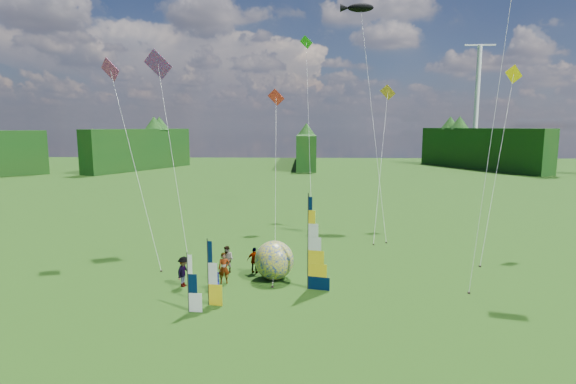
{
  "coord_description": "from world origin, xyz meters",
  "views": [
    {
      "loc": [
        0.01,
        -20.73,
        9.14
      ],
      "look_at": [
        -1.0,
        4.0,
        5.5
      ],
      "focal_mm": 28.0,
      "sensor_mm": 36.0,
      "label": 1
    }
  ],
  "objects_px": {
    "side_banner_left": "(208,273)",
    "spectator_c": "(184,272)",
    "spectator_b": "(227,259)",
    "spectator_d": "(255,261)",
    "side_banner_far": "(188,283)",
    "bol_inflatable": "(274,260)",
    "kite_whale": "(372,104)",
    "feather_banner_main": "(308,243)",
    "camp_chair": "(214,282)",
    "spectator_a": "(224,268)"
  },
  "relations": [
    {
      "from": "spectator_a",
      "to": "spectator_b",
      "type": "distance_m",
      "value": 1.99
    },
    {
      "from": "spectator_b",
      "to": "camp_chair",
      "type": "relative_size",
      "value": 1.65
    },
    {
      "from": "camp_chair",
      "to": "side_banner_far",
      "type": "bearing_deg",
      "value": -119.2
    },
    {
      "from": "side_banner_far",
      "to": "spectator_a",
      "type": "height_order",
      "value": "side_banner_far"
    },
    {
      "from": "side_banner_left",
      "to": "bol_inflatable",
      "type": "height_order",
      "value": "side_banner_left"
    },
    {
      "from": "side_banner_left",
      "to": "spectator_c",
      "type": "relative_size",
      "value": 1.94
    },
    {
      "from": "side_banner_left",
      "to": "camp_chair",
      "type": "height_order",
      "value": "side_banner_left"
    },
    {
      "from": "side_banner_far",
      "to": "spectator_d",
      "type": "bearing_deg",
      "value": 70.84
    },
    {
      "from": "side_banner_left",
      "to": "kite_whale",
      "type": "distance_m",
      "value": 23.45
    },
    {
      "from": "spectator_c",
      "to": "spectator_d",
      "type": "xyz_separation_m",
      "value": [
        3.8,
        2.46,
        -0.05
      ]
    },
    {
      "from": "side_banner_far",
      "to": "spectator_d",
      "type": "distance_m",
      "value": 6.57
    },
    {
      "from": "spectator_b",
      "to": "kite_whale",
      "type": "relative_size",
      "value": 0.08
    },
    {
      "from": "bol_inflatable",
      "to": "side_banner_left",
      "type": "bearing_deg",
      "value": -127.15
    },
    {
      "from": "side_banner_far",
      "to": "spectator_c",
      "type": "relative_size",
      "value": 1.67
    },
    {
      "from": "spectator_c",
      "to": "kite_whale",
      "type": "relative_size",
      "value": 0.08
    },
    {
      "from": "spectator_b",
      "to": "camp_chair",
      "type": "bearing_deg",
      "value": -70.26
    },
    {
      "from": "side_banner_left",
      "to": "camp_chair",
      "type": "xyz_separation_m",
      "value": [
        -0.11,
        1.95,
        -1.19
      ]
    },
    {
      "from": "spectator_c",
      "to": "kite_whale",
      "type": "bearing_deg",
      "value": -22.16
    },
    {
      "from": "feather_banner_main",
      "to": "spectator_c",
      "type": "bearing_deg",
      "value": -167.58
    },
    {
      "from": "kite_whale",
      "to": "side_banner_left",
      "type": "bearing_deg",
      "value": -140.73
    },
    {
      "from": "spectator_b",
      "to": "kite_whale",
      "type": "height_order",
      "value": "kite_whale"
    },
    {
      "from": "kite_whale",
      "to": "spectator_b",
      "type": "bearing_deg",
      "value": -149.39
    },
    {
      "from": "spectator_c",
      "to": "camp_chair",
      "type": "relative_size",
      "value": 1.72
    },
    {
      "from": "spectator_a",
      "to": "spectator_c",
      "type": "distance_m",
      "value": 2.3
    },
    {
      "from": "feather_banner_main",
      "to": "side_banner_far",
      "type": "distance_m",
      "value": 6.93
    },
    {
      "from": "spectator_d",
      "to": "camp_chair",
      "type": "height_order",
      "value": "spectator_d"
    },
    {
      "from": "side_banner_left",
      "to": "side_banner_far",
      "type": "bearing_deg",
      "value": -122.65
    },
    {
      "from": "side_banner_far",
      "to": "kite_whale",
      "type": "xyz_separation_m",
      "value": [
        11.58,
        19.48,
        9.6
      ]
    },
    {
      "from": "spectator_a",
      "to": "spectator_d",
      "type": "relative_size",
      "value": 1.11
    },
    {
      "from": "side_banner_left",
      "to": "spectator_a",
      "type": "height_order",
      "value": "side_banner_left"
    },
    {
      "from": "kite_whale",
      "to": "feather_banner_main",
      "type": "bearing_deg",
      "value": -130.07
    },
    {
      "from": "side_banner_left",
      "to": "spectator_d",
      "type": "xyz_separation_m",
      "value": [
        1.79,
        5.12,
        -0.87
      ]
    },
    {
      "from": "bol_inflatable",
      "to": "camp_chair",
      "type": "distance_m",
      "value": 3.91
    },
    {
      "from": "bol_inflatable",
      "to": "camp_chair",
      "type": "relative_size",
      "value": 2.31
    },
    {
      "from": "side_banner_far",
      "to": "spectator_b",
      "type": "bearing_deg",
      "value": 86.2
    },
    {
      "from": "side_banner_far",
      "to": "spectator_c",
      "type": "height_order",
      "value": "side_banner_far"
    },
    {
      "from": "spectator_b",
      "to": "side_banner_left",
      "type": "bearing_deg",
      "value": -68.0
    },
    {
      "from": "side_banner_left",
      "to": "side_banner_far",
      "type": "xyz_separation_m",
      "value": [
        -0.81,
        -0.88,
        -0.23
      ]
    },
    {
      "from": "spectator_d",
      "to": "camp_chair",
      "type": "xyz_separation_m",
      "value": [
        -1.9,
        -3.17,
        -0.32
      ]
    },
    {
      "from": "spectator_d",
      "to": "kite_whale",
      "type": "xyz_separation_m",
      "value": [
        8.98,
        13.48,
        10.23
      ]
    },
    {
      "from": "bol_inflatable",
      "to": "spectator_c",
      "type": "height_order",
      "value": "bol_inflatable"
    },
    {
      "from": "spectator_c",
      "to": "side_banner_left",
      "type": "bearing_deg",
      "value": -126.41
    },
    {
      "from": "spectator_b",
      "to": "spectator_c",
      "type": "xyz_separation_m",
      "value": [
        -2.07,
        -2.59,
        0.03
      ]
    },
    {
      "from": "feather_banner_main",
      "to": "spectator_c",
      "type": "distance_m",
      "value": 7.34
    },
    {
      "from": "side_banner_left",
      "to": "side_banner_far",
      "type": "height_order",
      "value": "side_banner_left"
    },
    {
      "from": "spectator_b",
      "to": "spectator_d",
      "type": "xyz_separation_m",
      "value": [
        1.73,
        -0.13,
        -0.02
      ]
    },
    {
      "from": "spectator_b",
      "to": "feather_banner_main",
      "type": "bearing_deg",
      "value": -5.68
    },
    {
      "from": "side_banner_far",
      "to": "spectator_a",
      "type": "relative_size",
      "value": 1.6
    },
    {
      "from": "feather_banner_main",
      "to": "side_banner_left",
      "type": "relative_size",
      "value": 1.56
    },
    {
      "from": "feather_banner_main",
      "to": "spectator_d",
      "type": "height_order",
      "value": "feather_banner_main"
    }
  ]
}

